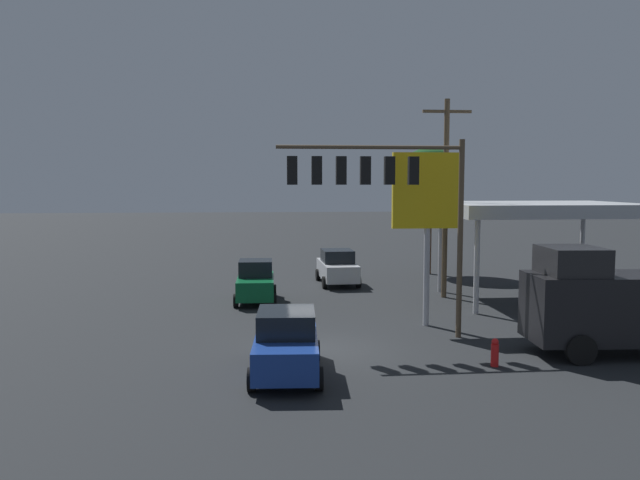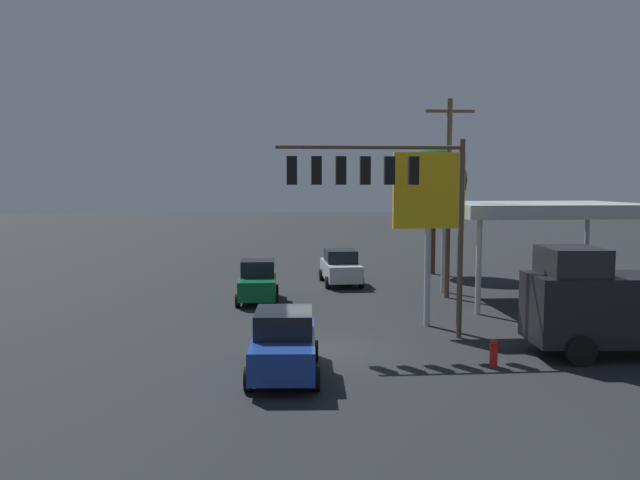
{
  "view_description": "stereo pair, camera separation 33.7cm",
  "coord_description": "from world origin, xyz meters",
  "px_view_note": "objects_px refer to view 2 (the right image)",
  "views": [
    {
      "loc": [
        2.07,
        20.59,
        5.66
      ],
      "look_at": [
        0.0,
        -2.0,
        3.57
      ],
      "focal_mm": 35.0,
      "sensor_mm": 36.0,
      "label": 1
    },
    {
      "loc": [
        1.73,
        20.62,
        5.66
      ],
      "look_at": [
        0.0,
        -2.0,
        3.57
      ],
      "focal_mm": 35.0,
      "sensor_mm": 36.0,
      "label": 2
    }
  ],
  "objects_px": {
    "traffic_signal_assembly": "(381,185)",
    "delivery_truck": "(628,305)",
    "hatchback_crossing": "(258,282)",
    "fire_hydrant": "(494,353)",
    "price_sign": "(429,199)",
    "utility_pole": "(448,194)",
    "street_tree": "(434,181)",
    "sedan_waiting": "(284,343)",
    "sedan_far": "(341,267)"
  },
  "relations": [
    {
      "from": "traffic_signal_assembly",
      "to": "fire_hydrant",
      "type": "bearing_deg",
      "value": 128.11
    },
    {
      "from": "traffic_signal_assembly",
      "to": "fire_hydrant",
      "type": "distance_m",
      "value": 6.98
    },
    {
      "from": "price_sign",
      "to": "fire_hydrant",
      "type": "height_order",
      "value": "price_sign"
    },
    {
      "from": "traffic_signal_assembly",
      "to": "hatchback_crossing",
      "type": "bearing_deg",
      "value": -58.85
    },
    {
      "from": "price_sign",
      "to": "delivery_truck",
      "type": "bearing_deg",
      "value": 139.09
    },
    {
      "from": "traffic_signal_assembly",
      "to": "utility_pole",
      "type": "xyz_separation_m",
      "value": [
        -4.71,
        -7.85,
        -0.46
      ]
    },
    {
      "from": "traffic_signal_assembly",
      "to": "utility_pole",
      "type": "relative_size",
      "value": 0.74
    },
    {
      "from": "hatchback_crossing",
      "to": "street_tree",
      "type": "bearing_deg",
      "value": 128.64
    },
    {
      "from": "delivery_truck",
      "to": "street_tree",
      "type": "height_order",
      "value": "street_tree"
    },
    {
      "from": "utility_pole",
      "to": "hatchback_crossing",
      "type": "xyz_separation_m",
      "value": [
        9.27,
        0.31,
        -4.18
      ]
    },
    {
      "from": "traffic_signal_assembly",
      "to": "price_sign",
      "type": "relative_size",
      "value": 1.06
    },
    {
      "from": "price_sign",
      "to": "traffic_signal_assembly",
      "type": "bearing_deg",
      "value": 41.16
    },
    {
      "from": "utility_pole",
      "to": "hatchback_crossing",
      "type": "bearing_deg",
      "value": 1.89
    },
    {
      "from": "utility_pole",
      "to": "sedan_waiting",
      "type": "xyz_separation_m",
      "value": [
        8.24,
        11.83,
        -4.17
      ]
    },
    {
      "from": "price_sign",
      "to": "delivery_truck",
      "type": "relative_size",
      "value": 0.99
    },
    {
      "from": "utility_pole",
      "to": "sedan_waiting",
      "type": "height_order",
      "value": "utility_pole"
    },
    {
      "from": "sedan_waiting",
      "to": "street_tree",
      "type": "bearing_deg",
      "value": 157.42
    },
    {
      "from": "sedan_waiting",
      "to": "hatchback_crossing",
      "type": "relative_size",
      "value": 1.18
    },
    {
      "from": "delivery_truck",
      "to": "hatchback_crossing",
      "type": "distance_m",
      "value": 16.06
    },
    {
      "from": "delivery_truck",
      "to": "fire_hydrant",
      "type": "xyz_separation_m",
      "value": [
        4.8,
        0.92,
        -1.26
      ]
    },
    {
      "from": "fire_hydrant",
      "to": "traffic_signal_assembly",
      "type": "bearing_deg",
      "value": -51.89
    },
    {
      "from": "sedan_far",
      "to": "delivery_truck",
      "type": "relative_size",
      "value": 0.65
    },
    {
      "from": "utility_pole",
      "to": "delivery_truck",
      "type": "relative_size",
      "value": 1.4
    },
    {
      "from": "hatchback_crossing",
      "to": "price_sign",
      "type": "bearing_deg",
      "value": 51.39
    },
    {
      "from": "street_tree",
      "to": "delivery_truck",
      "type": "bearing_deg",
      "value": 95.15
    },
    {
      "from": "sedan_far",
      "to": "sedan_waiting",
      "type": "height_order",
      "value": "same"
    },
    {
      "from": "utility_pole",
      "to": "sedan_far",
      "type": "bearing_deg",
      "value": -43.47
    },
    {
      "from": "price_sign",
      "to": "sedan_far",
      "type": "bearing_deg",
      "value": -77.54
    },
    {
      "from": "sedan_far",
      "to": "hatchback_crossing",
      "type": "xyz_separation_m",
      "value": [
        4.5,
        4.83,
        -0.0
      ]
    },
    {
      "from": "sedan_far",
      "to": "delivery_truck",
      "type": "distance_m",
      "value": 17.05
    },
    {
      "from": "sedan_waiting",
      "to": "hatchback_crossing",
      "type": "xyz_separation_m",
      "value": [
        1.03,
        -11.52,
        -0.0
      ]
    },
    {
      "from": "traffic_signal_assembly",
      "to": "hatchback_crossing",
      "type": "height_order",
      "value": "traffic_signal_assembly"
    },
    {
      "from": "sedan_far",
      "to": "sedan_waiting",
      "type": "bearing_deg",
      "value": -14.16
    },
    {
      "from": "price_sign",
      "to": "delivery_truck",
      "type": "height_order",
      "value": "price_sign"
    },
    {
      "from": "hatchback_crossing",
      "to": "sedan_waiting",
      "type": "bearing_deg",
      "value": 5.91
    },
    {
      "from": "traffic_signal_assembly",
      "to": "utility_pole",
      "type": "distance_m",
      "value": 9.16
    },
    {
      "from": "hatchback_crossing",
      "to": "fire_hydrant",
      "type": "height_order",
      "value": "hatchback_crossing"
    },
    {
      "from": "sedan_far",
      "to": "fire_hydrant",
      "type": "relative_size",
      "value": 5.07
    },
    {
      "from": "traffic_signal_assembly",
      "to": "utility_pole",
      "type": "bearing_deg",
      "value": -120.95
    },
    {
      "from": "delivery_truck",
      "to": "utility_pole",
      "type": "bearing_deg",
      "value": -70.91
    },
    {
      "from": "hatchback_crossing",
      "to": "sedan_far",
      "type": "bearing_deg",
      "value": 137.87
    },
    {
      "from": "hatchback_crossing",
      "to": "street_tree",
      "type": "xyz_separation_m",
      "value": [
        -10.6,
        -8.23,
        4.82
      ]
    },
    {
      "from": "delivery_truck",
      "to": "hatchback_crossing",
      "type": "relative_size",
      "value": 1.81
    },
    {
      "from": "traffic_signal_assembly",
      "to": "delivery_truck",
      "type": "distance_m",
      "value": 9.07
    },
    {
      "from": "fire_hydrant",
      "to": "sedan_waiting",
      "type": "bearing_deg",
      "value": 2.41
    },
    {
      "from": "traffic_signal_assembly",
      "to": "utility_pole",
      "type": "height_order",
      "value": "utility_pole"
    },
    {
      "from": "price_sign",
      "to": "fire_hydrant",
      "type": "bearing_deg",
      "value": 96.74
    },
    {
      "from": "price_sign",
      "to": "sedan_far",
      "type": "relative_size",
      "value": 1.53
    },
    {
      "from": "utility_pole",
      "to": "fire_hydrant",
      "type": "height_order",
      "value": "utility_pole"
    },
    {
      "from": "price_sign",
      "to": "utility_pole",
      "type": "bearing_deg",
      "value": -112.73
    }
  ]
}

